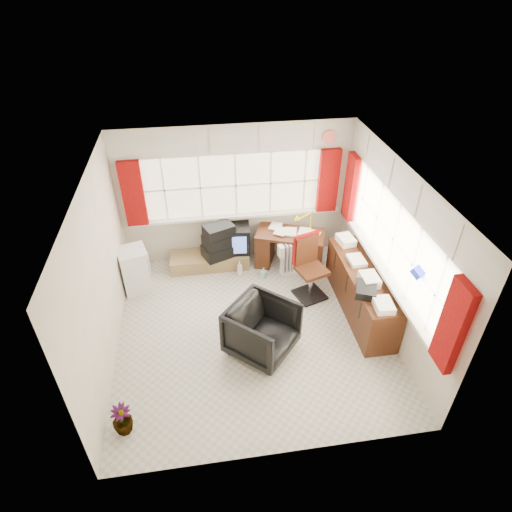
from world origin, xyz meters
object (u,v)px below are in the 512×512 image
at_px(tv_bench, 209,260).
at_px(mini_fridge, 135,269).
at_px(crt_tv, 234,238).
at_px(desk_lamp, 311,217).
at_px(radiator, 293,262).
at_px(desk, 290,247).
at_px(office_chair, 262,330).
at_px(credenza, 361,290).
at_px(task_chair, 308,264).

xyz_separation_m(tv_bench, mini_fridge, (-1.25, -0.43, 0.26)).
height_order(crt_tv, mini_fridge, mini_fridge).
relative_size(desk_lamp, mini_fridge, 0.53).
distance_m(desk_lamp, radiator, 0.84).
height_order(desk_lamp, radiator, desk_lamp).
relative_size(desk, radiator, 2.04).
xyz_separation_m(desk_lamp, office_chair, (-1.17, -1.97, -0.57)).
distance_m(crt_tv, mini_fridge, 1.81).
relative_size(office_chair, crt_tv, 1.47).
relative_size(tv_bench, crt_tv, 2.39).
bearing_deg(credenza, crt_tv, 137.98).
relative_size(desk, crt_tv, 2.23).
relative_size(desk, office_chair, 1.51).
bearing_deg(desk, crt_tv, 163.72).
bearing_deg(office_chair, task_chair, 2.55).
height_order(task_chair, credenza, task_chair).
xyz_separation_m(task_chair, tv_bench, (-1.56, 0.97, -0.46)).
relative_size(desk, task_chair, 1.20).
relative_size(task_chair, credenza, 0.55).
bearing_deg(tv_bench, desk, -7.03).
bearing_deg(radiator, crt_tv, 149.61).
height_order(desk, mini_fridge, mini_fridge).
bearing_deg(office_chair, desk, 18.82).
xyz_separation_m(desk_lamp, radiator, (-0.36, -0.29, -0.70)).
height_order(tv_bench, mini_fridge, mini_fridge).
distance_m(credenza, tv_bench, 2.75).
distance_m(office_chair, crt_tv, 2.25).
bearing_deg(tv_bench, radiator, -17.71).
distance_m(desk, crt_tv, 1.01).
bearing_deg(mini_fridge, crt_tv, 17.34).
bearing_deg(office_chair, radiator, 15.63).
distance_m(office_chair, credenza, 1.77).
relative_size(credenza, crt_tv, 3.41).
distance_m(task_chair, crt_tv, 1.53).
bearing_deg(desk, radiator, -91.02).
relative_size(desk_lamp, radiator, 0.63).
relative_size(desk_lamp, credenza, 0.20).
height_order(credenza, tv_bench, credenza).
distance_m(desk, desk_lamp, 0.68).
bearing_deg(desk_lamp, credenza, -70.18).
distance_m(task_chair, office_chair, 1.50).
xyz_separation_m(desk, credenza, (0.84, -1.34, 0.01)).
bearing_deg(desk, credenza, -58.02).
xyz_separation_m(desk, desk_lamp, (0.35, 0.01, 0.58)).
bearing_deg(mini_fridge, radiator, -0.51).
xyz_separation_m(desk, radiator, (-0.01, -0.28, -0.12)).
bearing_deg(tv_bench, credenza, -33.70).
distance_m(desk_lamp, credenza, 1.55).
xyz_separation_m(credenza, mini_fridge, (-3.53, 1.09, -0.01)).
distance_m(credenza, crt_tv, 2.43).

